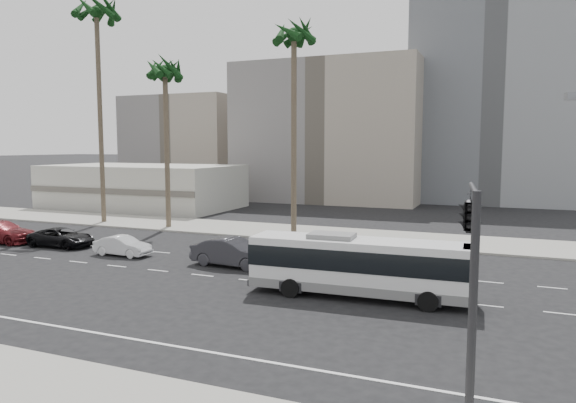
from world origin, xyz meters
The scene contains 16 objects.
ground centered at (0.00, 0.00, 0.00)m, with size 700.00×700.00×0.00m, color black.
sidewalk_north centered at (0.00, 15.50, 0.07)m, with size 120.00×7.00×0.15m, color gray.
commercial_low centered at (-30.00, 25.99, 2.50)m, with size 22.00×12.16×5.00m.
midrise_beige_west centered at (-12.00, 45.00, 9.00)m, with size 24.00×18.00×18.00m, color gray.
midrise_gray_center centered at (8.00, 52.00, 13.00)m, with size 20.00×20.00×26.00m, color slate.
midrise_beige_far centered at (-38.00, 50.00, 7.50)m, with size 18.00×16.00×15.00m, color gray.
civic_tower centered at (-2.00, 250.00, 38.83)m, with size 42.00×42.00×129.00m.
city_bus centered at (3.22, -0.84, 1.59)m, with size 10.64×2.76×3.03m.
car_a centered at (-5.50, 2.69, 0.86)m, with size 5.19×1.81×1.71m, color #2E2E33.
car_b centered at (-13.75, 2.70, 0.65)m, with size 3.94×1.37×1.30m, color silver.
car_c centered at (-19.92, 3.54, 0.68)m, with size 4.87×2.25×1.35m, color black.
car_d centered at (-25.42, 3.04, 0.83)m, with size 5.73×2.33×1.66m, color maroon.
traffic_signal centered at (8.70, -10.92, 5.30)m, with size 2.94×3.90×6.35m.
palm_near centered at (-5.67, 13.14, 15.30)m, with size 5.02×5.02×16.89m.
palm_mid centered at (-17.79, 13.67, 13.34)m, with size 4.80×4.80×14.83m.
palm_far centered at (-25.29, 14.02, 18.92)m, with size 6.07×6.07×20.83m.
Camera 1 is at (9.43, -25.04, 7.24)m, focal length 32.90 mm.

